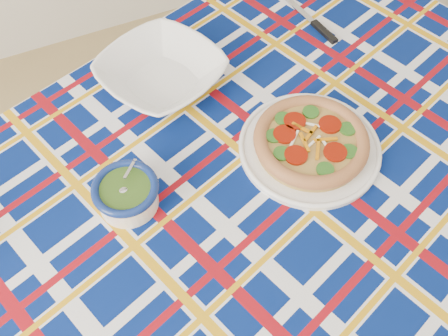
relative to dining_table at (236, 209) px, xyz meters
name	(u,v)px	position (x,y,z in m)	size (l,w,h in m)	color
dining_table	(236,209)	(0.00, 0.00, 0.00)	(1.98, 1.59, 0.80)	brown
tablecloth	(236,203)	(0.00, 0.00, 0.03)	(1.75, 1.11, 0.11)	#051759
main_focaccia_plate	(311,141)	(0.20, 0.03, 0.12)	(0.33, 0.33, 0.06)	#B1883F
pesto_bowl	(126,193)	(-0.22, 0.07, 0.12)	(0.14, 0.14, 0.08)	#233F11
serving_bowl	(161,73)	(-0.03, 0.36, 0.12)	(0.29, 0.29, 0.07)	white
table_knife	(300,10)	(0.42, 0.46, 0.09)	(0.25, 0.02, 0.01)	silver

